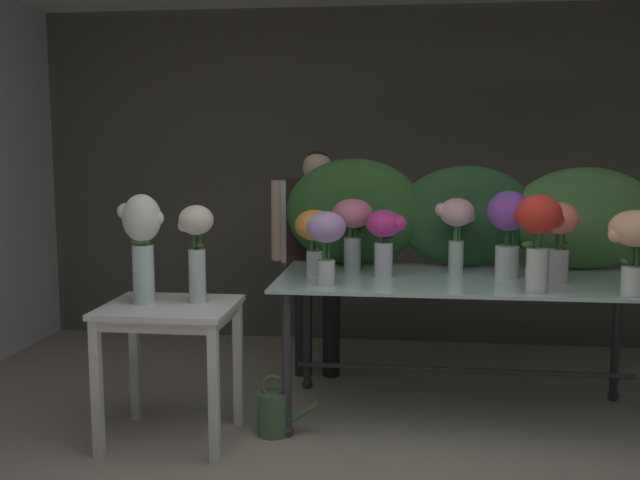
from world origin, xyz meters
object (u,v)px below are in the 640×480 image
at_px(vase_cream_lisianthus_tall, 196,243).
at_px(watering_can, 274,413).
at_px(side_table_white, 170,324).
at_px(florist, 317,238).
at_px(vase_magenta_ranunculus, 385,235).
at_px(display_table_glass, 464,296).
at_px(vase_rosy_freesia, 353,223).
at_px(vase_lilac_dahlias, 326,236).
at_px(vase_peach_hydrangea, 635,239).
at_px(vase_sunset_roses, 314,232).
at_px(vase_white_roses_tall, 142,238).
at_px(vase_violet_snapdragons, 508,225).
at_px(vase_scarlet_tulips, 538,229).
at_px(vase_coral_lilies, 560,233).
at_px(vase_blush_stock, 456,223).

distance_m(vase_cream_lisianthus_tall, watering_can, 1.04).
distance_m(side_table_white, florist, 1.40).
bearing_deg(vase_magenta_ranunculus, display_table_glass, 3.53).
relative_size(vase_magenta_ranunculus, vase_rosy_freesia, 0.89).
relative_size(display_table_glass, vase_lilac_dahlias, 5.29).
distance_m(side_table_white, vase_peach_hydrangea, 2.45).
relative_size(vase_sunset_roses, vase_rosy_freesia, 0.89).
bearing_deg(watering_can, vase_white_roses_tall, -169.01).
xyz_separation_m(vase_violet_snapdragons, vase_cream_lisianthus_tall, (-1.69, -0.48, -0.07)).
bearing_deg(vase_violet_snapdragons, vase_scarlet_tulips, -76.41).
xyz_separation_m(vase_scarlet_tulips, watering_can, (-1.39, -0.00, -1.04)).
xyz_separation_m(vase_magenta_ranunculus, vase_scarlet_tulips, (0.80, -0.36, 0.09)).
xyz_separation_m(vase_scarlet_tulips, vase_violet_snapdragons, (-0.10, 0.41, -0.02)).
relative_size(vase_scarlet_tulips, vase_cream_lisianthus_tall, 0.97).
height_order(florist, vase_coral_lilies, florist).
relative_size(vase_sunset_roses, vase_lilac_dahlias, 0.96).
bearing_deg(vase_sunset_roses, side_table_white, -146.96).
bearing_deg(vase_peach_hydrangea, vase_white_roses_tall, -177.60).
relative_size(side_table_white, vase_violet_snapdragons, 1.50).
distance_m(vase_lilac_dahlias, vase_cream_lisianthus_tall, 0.70).
height_order(vase_blush_stock, vase_peach_hydrangea, vase_blush_stock).
xyz_separation_m(vase_scarlet_tulips, vase_peach_hydrangea, (0.47, -0.03, -0.04)).
bearing_deg(vase_rosy_freesia, vase_peach_hydrangea, -21.10).
bearing_deg(display_table_glass, vase_blush_stock, 106.13).
bearing_deg(vase_coral_lilies, vase_scarlet_tulips, -120.51).
height_order(vase_scarlet_tulips, vase_sunset_roses, vase_scarlet_tulips).
xyz_separation_m(vase_lilac_dahlias, vase_rosy_freesia, (0.11, 0.48, 0.02)).
distance_m(vase_blush_stock, watering_can, 1.53).
distance_m(display_table_glass, vase_cream_lisianthus_tall, 1.57).
height_order(vase_sunset_roses, vase_coral_lilies, vase_coral_lilies).
distance_m(vase_magenta_ranunculus, vase_violet_snapdragons, 0.70).
bearing_deg(vase_magenta_ranunculus, vase_scarlet_tulips, -24.31).
relative_size(vase_blush_stock, vase_magenta_ranunculus, 1.15).
xyz_separation_m(vase_lilac_dahlias, vase_violet_snapdragons, (1.00, 0.35, 0.03)).
bearing_deg(watering_can, vase_lilac_dahlias, 11.88).
distance_m(vase_sunset_roses, vase_violet_snapdragons, 1.11).
distance_m(vase_coral_lilies, vase_cream_lisianthus_tall, 2.00).
xyz_separation_m(vase_blush_stock, vase_scarlet_tulips, (0.38, -0.54, 0.03)).
relative_size(florist, vase_magenta_ranunculus, 3.99).
distance_m(vase_scarlet_tulips, vase_sunset_roses, 1.25).
relative_size(side_table_white, vase_blush_stock, 1.68).
relative_size(florist, vase_blush_stock, 3.47).
bearing_deg(vase_lilac_dahlias, vase_scarlet_tulips, -3.00).
bearing_deg(vase_cream_lisianthus_tall, florist, 65.96).
distance_m(vase_sunset_roses, vase_rosy_freesia, 0.30).
xyz_separation_m(display_table_glass, side_table_white, (-1.59, -0.52, -0.08)).
height_order(vase_scarlet_tulips, vase_white_roses_tall, vase_scarlet_tulips).
bearing_deg(display_table_glass, vase_cream_lisianthus_tall, -162.37).
xyz_separation_m(display_table_glass, vase_cream_lisianthus_tall, (-1.45, -0.46, 0.35)).
bearing_deg(watering_can, vase_blush_stock, 28.33).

